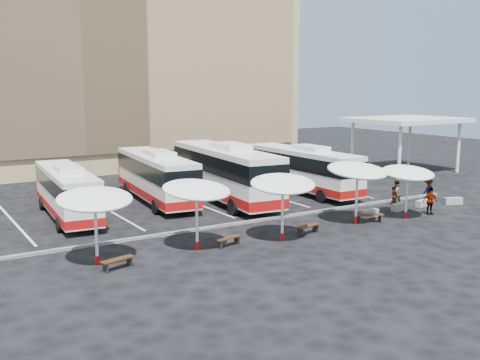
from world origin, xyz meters
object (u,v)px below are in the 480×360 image
wood_bench_3 (369,216)px  conc_bench_3 (453,201)px  bus_1 (156,175)px  sunshade_3 (357,171)px  sunshade_0 (95,199)px  passenger_0 (394,198)px  wood_bench_0 (118,261)px  passenger_1 (396,193)px  bus_0 (67,190)px  passenger_3 (428,190)px  wood_bench_1 (228,239)px  conc_bench_1 (400,207)px  conc_bench_0 (370,213)px  passenger_2 (430,201)px  bus_2 (224,171)px  sunshade_4 (408,173)px  sunshade_2 (283,184)px  conc_bench_2 (423,203)px  bus_3 (302,168)px  sunshade_1 (197,190)px  wood_bench_2 (308,227)px

wood_bench_3 → conc_bench_3: wood_bench_3 is taller
bus_1 → sunshade_3: (7.68, -12.34, 1.29)m
sunshade_0 → passenger_0: sunshade_0 is taller
bus_1 → wood_bench_0: bearing=-113.9°
passenger_1 → sunshade_0: bearing=9.8°
wood_bench_3 → conc_bench_3: (8.84, 0.82, -0.16)m
bus_0 → passenger_3: bus_0 is taller
wood_bench_1 → conc_bench_3: size_ratio=1.27×
wood_bench_1 → conc_bench_1: conc_bench_1 is taller
conc_bench_1 → wood_bench_3: bearing=-161.3°
bus_0 → sunshade_3: bearing=-32.1°
conc_bench_0 → conc_bench_3: size_ratio=1.00×
passenger_2 → wood_bench_0: bearing=-165.0°
bus_1 → conc_bench_0: size_ratio=9.54×
bus_1 → conc_bench_3: (17.34, -11.84, -1.68)m
bus_2 → sunshade_4: (7.01, -10.61, 0.68)m
wood_bench_3 → wood_bench_0: bearing=-178.4°
sunshade_2 → conc_bench_2: bearing=8.2°
sunshade_2 → wood_bench_1: size_ratio=2.87×
sunshade_4 → passenger_1: sunshade_4 is taller
bus_0 → passenger_0: size_ratio=6.87×
sunshade_2 → bus_3: bearing=47.8°
bus_1 → sunshade_1: (-3.00, -12.19, 1.14)m
bus_0 → sunshade_1: size_ratio=2.74×
bus_2 → sunshade_4: bearing=-50.9°
sunshade_1 → wood_bench_2: (6.66, -0.60, -2.67)m
sunshade_4 → conc_bench_0: 3.43m
sunshade_1 → conc_bench_1: (15.62, 0.93, -2.81)m
bus_2 → passenger_3: bus_2 is taller
bus_3 → wood_bench_0: 21.36m
sunshade_0 → passenger_2: sunshade_0 is taller
conc_bench_2 → conc_bench_3: (2.38, -0.65, 0.01)m
passenger_2 → passenger_3: passenger_2 is taller
conc_bench_3 → passenger_3: 1.82m
bus_1 → wood_bench_0: (-7.51, -13.10, -1.54)m
bus_2 → sunshade_4: size_ratio=3.40×
bus_3 → conc_bench_1: 8.87m
bus_3 → bus_1: bearing=166.7°
sunshade_2 → passenger_0: 11.26m
sunshade_3 → passenger_3: sunshade_3 is taller
bus_0 → wood_bench_2: bearing=-42.5°
wood_bench_1 → conc_bench_0: 11.00m
sunshade_2 → wood_bench_3: sunshade_2 is taller
wood_bench_1 → conc_bench_2: wood_bench_1 is taller
bus_3 → sunshade_1: bus_3 is taller
sunshade_2 → conc_bench_1: sunshade_2 is taller
bus_1 → passenger_0: 16.59m
conc_bench_0 → sunshade_0: bearing=-179.1°
wood_bench_0 → conc_bench_3: 24.88m
bus_2 → bus_3: size_ratio=1.16×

